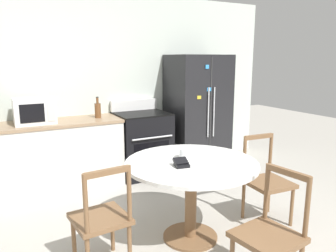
{
  "coord_description": "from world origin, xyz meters",
  "views": [
    {
      "loc": [
        -1.6,
        -1.99,
        1.69
      ],
      "look_at": [
        0.08,
        1.15,
        0.95
      ],
      "focal_mm": 35.0,
      "sensor_mm": 36.0,
      "label": 1
    }
  ],
  "objects_px": {
    "dining_chair_near": "(270,235)",
    "candle_glass": "(184,154)",
    "oven_range": "(142,143)",
    "dining_chair_left": "(101,219)",
    "refrigerator": "(197,112)",
    "microwave": "(34,111)",
    "wallet": "(181,163)",
    "counter_bottle": "(98,110)",
    "dining_chair_right": "(266,182)"
  },
  "relations": [
    {
      "from": "refrigerator",
      "to": "microwave",
      "type": "distance_m",
      "value": 2.37
    },
    {
      "from": "oven_range",
      "to": "dining_chair_left",
      "type": "height_order",
      "value": "oven_range"
    },
    {
      "from": "dining_chair_right",
      "to": "wallet",
      "type": "bearing_deg",
      "value": 3.93
    },
    {
      "from": "microwave",
      "to": "candle_glass",
      "type": "height_order",
      "value": "microwave"
    },
    {
      "from": "candle_glass",
      "to": "wallet",
      "type": "bearing_deg",
      "value": -126.71
    },
    {
      "from": "dining_chair_near",
      "to": "wallet",
      "type": "xyz_separation_m",
      "value": [
        -0.28,
        0.8,
        0.36
      ]
    },
    {
      "from": "counter_bottle",
      "to": "dining_chair_left",
      "type": "height_order",
      "value": "counter_bottle"
    },
    {
      "from": "dining_chair_near",
      "to": "candle_glass",
      "type": "bearing_deg",
      "value": 0.07
    },
    {
      "from": "dining_chair_right",
      "to": "candle_glass",
      "type": "height_order",
      "value": "dining_chair_right"
    },
    {
      "from": "microwave",
      "to": "dining_chair_near",
      "type": "relative_size",
      "value": 0.52
    },
    {
      "from": "dining_chair_left",
      "to": "dining_chair_near",
      "type": "bearing_deg",
      "value": -43.46
    },
    {
      "from": "dining_chair_near",
      "to": "candle_glass",
      "type": "xyz_separation_m",
      "value": [
        -0.13,
        1.0,
        0.37
      ]
    },
    {
      "from": "refrigerator",
      "to": "candle_glass",
      "type": "distance_m",
      "value": 2.1
    },
    {
      "from": "microwave",
      "to": "dining_chair_near",
      "type": "xyz_separation_m",
      "value": [
        1.25,
        -2.72,
        -0.62
      ]
    },
    {
      "from": "microwave",
      "to": "dining_chair_right",
      "type": "bearing_deg",
      "value": -44.05
    },
    {
      "from": "oven_range",
      "to": "dining_chair_near",
      "type": "relative_size",
      "value": 1.2
    },
    {
      "from": "refrigerator",
      "to": "microwave",
      "type": "bearing_deg",
      "value": 179.0
    },
    {
      "from": "dining_chair_left",
      "to": "candle_glass",
      "type": "distance_m",
      "value": 0.97
    },
    {
      "from": "oven_range",
      "to": "microwave",
      "type": "distance_m",
      "value": 1.55
    },
    {
      "from": "wallet",
      "to": "oven_range",
      "type": "bearing_deg",
      "value": 76.31
    },
    {
      "from": "wallet",
      "to": "candle_glass",
      "type": "bearing_deg",
      "value": 53.29
    },
    {
      "from": "refrigerator",
      "to": "dining_chair_right",
      "type": "height_order",
      "value": "refrigerator"
    },
    {
      "from": "dining_chair_near",
      "to": "candle_glass",
      "type": "height_order",
      "value": "dining_chair_near"
    },
    {
      "from": "microwave",
      "to": "candle_glass",
      "type": "distance_m",
      "value": 2.07
    },
    {
      "from": "refrigerator",
      "to": "dining_chair_left",
      "type": "xyz_separation_m",
      "value": [
        -2.12,
        -1.87,
        -0.44
      ]
    },
    {
      "from": "counter_bottle",
      "to": "refrigerator",
      "type": "bearing_deg",
      "value": -2.09
    },
    {
      "from": "oven_range",
      "to": "candle_glass",
      "type": "distance_m",
      "value": 1.77
    },
    {
      "from": "refrigerator",
      "to": "wallet",
      "type": "height_order",
      "value": "refrigerator"
    },
    {
      "from": "oven_range",
      "to": "counter_bottle",
      "type": "distance_m",
      "value": 0.83
    },
    {
      "from": "dining_chair_near",
      "to": "candle_glass",
      "type": "relative_size",
      "value": 9.99
    },
    {
      "from": "refrigerator",
      "to": "dining_chair_left",
      "type": "relative_size",
      "value": 1.93
    },
    {
      "from": "oven_range",
      "to": "dining_chair_left",
      "type": "distance_m",
      "value": 2.24
    },
    {
      "from": "counter_bottle",
      "to": "dining_chair_near",
      "type": "bearing_deg",
      "value": -80.67
    },
    {
      "from": "candle_glass",
      "to": "oven_range",
      "type": "bearing_deg",
      "value": 79.49
    },
    {
      "from": "dining_chair_right",
      "to": "dining_chair_left",
      "type": "xyz_separation_m",
      "value": [
        -1.75,
        0.02,
        0.0
      ]
    },
    {
      "from": "dining_chair_near",
      "to": "counter_bottle",
      "type": "bearing_deg",
      "value": 1.76
    },
    {
      "from": "dining_chair_right",
      "to": "candle_glass",
      "type": "relative_size",
      "value": 9.99
    },
    {
      "from": "oven_range",
      "to": "dining_chair_left",
      "type": "xyz_separation_m",
      "value": [
        -1.19,
        -1.9,
        -0.03
      ]
    },
    {
      "from": "refrigerator",
      "to": "counter_bottle",
      "type": "distance_m",
      "value": 1.57
    },
    {
      "from": "microwave",
      "to": "dining_chair_left",
      "type": "height_order",
      "value": "microwave"
    },
    {
      "from": "microwave",
      "to": "counter_bottle",
      "type": "distance_m",
      "value": 0.8
    },
    {
      "from": "oven_range",
      "to": "wallet",
      "type": "distance_m",
      "value": 1.99
    },
    {
      "from": "refrigerator",
      "to": "dining_chair_near",
      "type": "bearing_deg",
      "value": -112.63
    },
    {
      "from": "counter_bottle",
      "to": "dining_chair_right",
      "type": "relative_size",
      "value": 0.32
    },
    {
      "from": "dining_chair_right",
      "to": "dining_chair_near",
      "type": "xyz_separation_m",
      "value": [
        -0.74,
        -0.79,
        0.0
      ]
    },
    {
      "from": "oven_range",
      "to": "wallet",
      "type": "xyz_separation_m",
      "value": [
        -0.46,
        -1.91,
        0.32
      ]
    },
    {
      "from": "oven_range",
      "to": "dining_chair_near",
      "type": "bearing_deg",
      "value": -93.88
    },
    {
      "from": "dining_chair_left",
      "to": "candle_glass",
      "type": "relative_size",
      "value": 9.99
    },
    {
      "from": "refrigerator",
      "to": "oven_range",
      "type": "height_order",
      "value": "refrigerator"
    },
    {
      "from": "refrigerator",
      "to": "microwave",
      "type": "relative_size",
      "value": 3.69
    }
  ]
}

